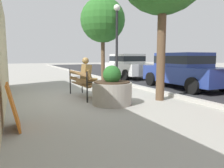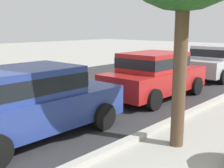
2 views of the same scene
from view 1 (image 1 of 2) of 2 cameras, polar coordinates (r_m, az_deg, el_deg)
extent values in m
plane|color=#9E9B93|center=(7.25, -7.51, -3.78)|extent=(80.00, 80.00, 0.00)
cube|color=#B2AFA8|center=(8.55, 11.39, -1.76)|extent=(60.00, 0.20, 0.12)
cube|color=olive|center=(7.33, -8.51, -0.12)|extent=(1.70, 0.20, 0.04)
cube|color=olive|center=(7.39, -7.19, -0.03)|extent=(1.70, 0.20, 0.04)
cube|color=olive|center=(7.45, -5.90, 0.05)|extent=(1.70, 0.20, 0.04)
cube|color=olive|center=(7.28, -9.20, 1.16)|extent=(1.70, 0.12, 0.11)
cube|color=olive|center=(7.26, -9.24, 2.89)|extent=(1.70, 0.12, 0.11)
cylinder|color=black|center=(8.31, -8.00, -0.80)|extent=(0.04, 0.04, 0.45)
cylinder|color=black|center=(8.13, -11.15, 0.74)|extent=(0.04, 0.04, 0.95)
cube|color=black|center=(8.20, -9.37, 1.85)|extent=(0.06, 0.48, 0.03)
cylinder|color=black|center=(6.70, -2.91, -2.70)|extent=(0.04, 0.04, 0.45)
cylinder|color=black|center=(6.48, -6.70, -0.85)|extent=(0.04, 0.04, 0.95)
cube|color=black|center=(6.56, -4.52, 0.56)|extent=(0.06, 0.48, 0.03)
cube|color=olive|center=(7.19, -6.23, 0.66)|extent=(0.37, 0.36, 0.16)
cube|color=olive|center=(7.12, -7.00, 3.17)|extent=(0.39, 0.33, 0.55)
sphere|color=olive|center=(7.10, -7.12, 6.22)|extent=(0.22, 0.22, 0.22)
cylinder|color=olive|center=(7.33, -7.57, 2.89)|extent=(0.11, 0.19, 0.29)
cylinder|color=olive|center=(7.41, -6.59, 1.63)|extent=(0.11, 0.27, 0.10)
cylinder|color=olive|center=(6.93, -6.09, 2.65)|extent=(0.11, 0.19, 0.29)
cylinder|color=olive|center=(7.00, -5.00, 1.32)|extent=(0.11, 0.27, 0.10)
cylinder|color=olive|center=(7.34, -5.54, 0.49)|extent=(0.17, 0.38, 0.14)
cylinder|color=olive|center=(7.45, -4.27, -1.48)|extent=(0.11, 0.11, 0.50)
cube|color=olive|center=(7.52, -3.85, -3.07)|extent=(0.14, 0.25, 0.07)
cylinder|color=olive|center=(7.18, -4.91, 0.34)|extent=(0.17, 0.38, 0.14)
cylinder|color=olive|center=(7.30, -3.62, -1.67)|extent=(0.11, 0.11, 0.50)
cube|color=olive|center=(7.36, -3.20, -3.29)|extent=(0.14, 0.25, 0.07)
cube|color=olive|center=(7.26, -2.43, -3.07)|extent=(0.30, 0.21, 0.16)
cylinder|color=gray|center=(6.24, 0.00, -2.53)|extent=(1.16, 1.16, 0.65)
cylinder|color=#38281C|center=(6.19, 0.00, 0.55)|extent=(1.04, 1.04, 0.03)
sphere|color=#235B23|center=(6.17, 0.00, 2.52)|extent=(0.54, 0.54, 0.54)
cylinder|color=brown|center=(11.70, -2.44, 6.66)|extent=(0.21, 0.21, 2.50)
sphere|color=#2D6B28|center=(11.86, -2.50, 16.77)|extent=(2.38, 2.38, 2.38)
cylinder|color=brown|center=(6.92, 13.02, 8.44)|extent=(0.27, 0.27, 3.10)
cube|color=silver|center=(14.12, 4.24, 4.17)|extent=(4.11, 1.73, 0.70)
cube|color=silver|center=(14.23, 3.97, 6.82)|extent=(2.14, 1.58, 0.60)
cube|color=black|center=(14.23, 3.97, 6.82)|extent=(2.15, 1.60, 0.33)
cylinder|color=black|center=(13.45, 10.14, 2.68)|extent=(0.64, 0.22, 0.64)
cylinder|color=black|center=(12.57, 3.73, 2.46)|extent=(0.64, 0.22, 0.64)
cylinder|color=black|center=(15.71, 4.62, 3.43)|extent=(0.64, 0.22, 0.64)
cylinder|color=black|center=(14.97, -1.09, 3.26)|extent=(0.64, 0.22, 0.64)
cube|color=navy|center=(9.93, 18.91, 2.44)|extent=(4.11, 1.73, 0.70)
cube|color=navy|center=(10.01, 18.48, 6.22)|extent=(2.14, 1.58, 0.60)
cube|color=black|center=(10.01, 18.48, 6.22)|extent=(2.15, 1.60, 0.33)
cylinder|color=black|center=(9.69, 27.92, 0.14)|extent=(0.64, 0.22, 0.64)
cylinder|color=black|center=(8.42, 20.82, -0.45)|extent=(0.64, 0.22, 0.64)
cylinder|color=black|center=(11.50, 17.40, 1.68)|extent=(0.64, 0.22, 0.64)
cylinder|color=black|center=(10.45, 10.42, 1.35)|extent=(0.64, 0.22, 0.64)
cylinder|color=black|center=(10.68, 1.28, 9.55)|extent=(0.12, 0.12, 3.60)
sphere|color=silver|center=(10.92, 1.32, 19.77)|extent=(0.32, 0.32, 0.32)
cube|color=#C6661E|center=(4.50, -24.96, -5.47)|extent=(0.70, 0.23, 0.89)
camera|label=2|loc=(10.67, -17.06, 12.40)|focal=46.14mm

